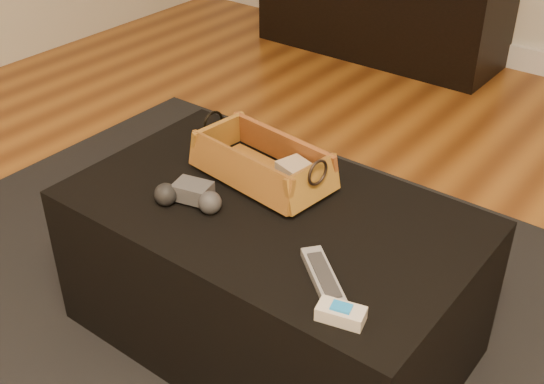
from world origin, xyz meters
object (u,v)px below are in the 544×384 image
Objects in this scene: tv_remote at (253,171)px; silver_remote at (324,278)px; wicker_basket at (262,164)px; media_cabinet at (381,6)px; ottoman at (271,274)px; game_controller at (190,196)px; cream_gadget at (341,313)px.

tv_remote is 0.44m from silver_remote.
wicker_basket is (0.02, 0.01, 0.02)m from tv_remote.
ottoman is (0.86, -2.06, -0.03)m from media_cabinet.
game_controller is at bearing 174.18° from silver_remote.
silver_remote is at bearing -31.07° from ottoman.
ottoman is 2.55× the size of wicker_basket.
game_controller is 1.77× the size of cream_gadget.
wicker_basket is (0.76, -1.98, 0.22)m from media_cabinet.
cream_gadget is at bearing -62.31° from media_cabinet.
ottoman is 5.52× the size of game_controller.
game_controller is 0.99× the size of silver_remote.
tv_remote and cream_gadget have the same top height.
game_controller is (-0.06, -0.20, -0.02)m from wicker_basket.
cream_gadget is (0.46, -0.31, -0.01)m from tv_remote.
ottoman is at bearing -67.48° from media_cabinet.
tv_remote is 0.20m from game_controller.
wicker_basket is at bearing -68.93° from media_cabinet.
ottoman is 5.45× the size of silver_remote.
silver_remote is (0.26, -0.16, 0.22)m from ottoman.
ottoman is at bearing 35.81° from game_controller.
media_cabinet reaches higher than tv_remote.
tv_remote is 1.92× the size of cream_gadget.
cream_gadget is (1.20, -2.29, 0.20)m from media_cabinet.
silver_remote is 0.11m from cream_gadget.
media_cabinet is 2.49m from silver_remote.
media_cabinet is 2.30m from game_controller.
tv_remote is at bearing -150.05° from wicker_basket.
wicker_basket reaches higher than game_controller.
game_controller is (-0.16, -0.11, 0.24)m from ottoman.
ottoman is at bearing -43.17° from wicker_basket.
cream_gadget is at bearing -33.32° from ottoman.
ottoman is 0.38m from silver_remote.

